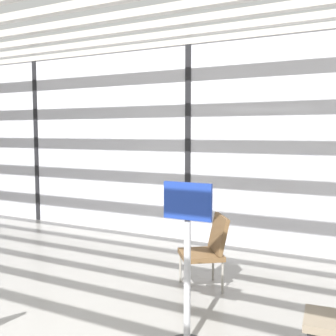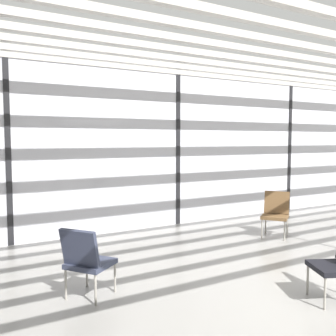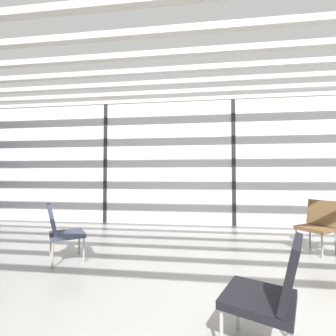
% 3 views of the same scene
% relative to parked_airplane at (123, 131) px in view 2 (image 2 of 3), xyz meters
% --- Properties ---
extents(glass_curtain_wall, '(14.00, 0.08, 3.32)m').
position_rel_parked_airplane_xyz_m(glass_curtain_wall, '(-1.40, -6.44, -0.58)').
color(glass_curtain_wall, silver).
rests_on(glass_curtain_wall, ground).
extents(window_mullion_0, '(0.10, 0.12, 3.32)m').
position_rel_parked_airplane_xyz_m(window_mullion_0, '(-4.90, -6.44, -0.58)').
color(window_mullion_0, black).
rests_on(window_mullion_0, ground).
extents(window_mullion_1, '(0.10, 0.12, 3.32)m').
position_rel_parked_airplane_xyz_m(window_mullion_1, '(-1.40, -6.44, -0.58)').
color(window_mullion_1, black).
rests_on(window_mullion_1, ground).
extents(window_mullion_2, '(0.10, 0.12, 3.32)m').
position_rel_parked_airplane_xyz_m(window_mullion_2, '(2.10, -6.44, -0.58)').
color(window_mullion_2, black).
rests_on(window_mullion_2, ground).
extents(ceiling_slats, '(13.72, 6.72, 0.10)m').
position_rel_parked_airplane_xyz_m(ceiling_slats, '(-1.40, -9.74, 1.13)').
color(ceiling_slats, '#B7B2A8').
rests_on(ceiling_slats, glass_curtain_wall).
extents(parked_airplane, '(11.01, 4.48, 4.48)m').
position_rel_parked_airplane_xyz_m(parked_airplane, '(0.00, 0.00, 0.00)').
color(parked_airplane, '#B2BCD6').
rests_on(parked_airplane, ground).
extents(lounge_chair_2, '(0.71, 0.70, 0.87)m').
position_rel_parked_airplane_xyz_m(lounge_chair_2, '(-4.41, -9.35, -1.75)').
color(lounge_chair_2, '#33384C').
rests_on(lounge_chair_2, ground).
extents(lounge_chair_3, '(0.71, 0.70, 0.87)m').
position_rel_parked_airplane_xyz_m(lounge_chair_3, '(-0.28, -8.34, -1.75)').
color(lounge_chair_3, brown).
rests_on(lounge_chair_3, ground).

